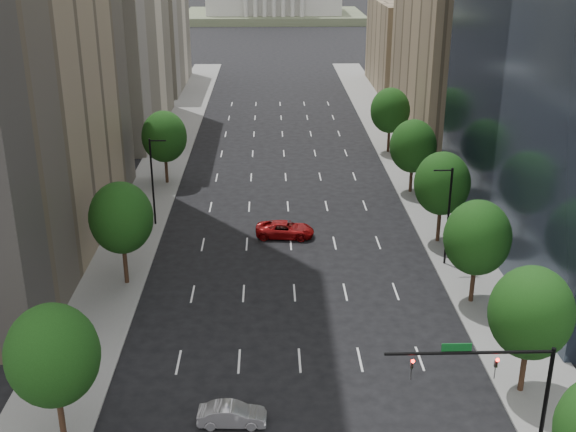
{
  "coord_description": "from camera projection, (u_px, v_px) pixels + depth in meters",
  "views": [
    {
      "loc": [
        -1.95,
        -2.21,
        27.39
      ],
      "look_at": [
        -0.62,
        46.89,
        8.0
      ],
      "focal_mm": 44.7,
      "sensor_mm": 36.0,
      "label": 1
    }
  ],
  "objects": [
    {
      "name": "filler_right",
      "position": [
        413.0,
        45.0,
        133.52
      ],
      "size": [
        14.0,
        26.0,
        16.0
      ],
      "primitive_type": "cube",
      "color": "#8C7759",
      "rests_on": "ground"
    },
    {
      "name": "midrise_cream_left",
      "position": [
        104.0,
        9.0,
        100.87
      ],
      "size": [
        14.0,
        30.0,
        35.0
      ],
      "primitive_type": "cube",
      "color": "beige",
      "rests_on": "ground"
    },
    {
      "name": "tree_right_3",
      "position": [
        442.0,
        184.0,
        66.14
      ],
      "size": [
        5.2,
        5.2,
        8.89
      ],
      "color": "#382316",
      "rests_on": "ground"
    },
    {
      "name": "parking_tan_right",
      "position": [
        460.0,
        29.0,
        100.27
      ],
      "size": [
        14.0,
        30.0,
        30.0
      ],
      "primitive_type": "cube",
      "color": "#8C7759",
      "rests_on": "ground"
    },
    {
      "name": "filler_left",
      "position": [
        146.0,
        39.0,
        134.68
      ],
      "size": [
        14.0,
        26.0,
        18.0
      ],
      "primitive_type": "cube",
      "color": "beige",
      "rests_on": "ground"
    },
    {
      "name": "tree_right_1",
      "position": [
        531.0,
        313.0,
        43.88
      ],
      "size": [
        5.2,
        5.2,
        8.75
      ],
      "color": "#382316",
      "rests_on": "ground"
    },
    {
      "name": "sidewalk_right",
      "position": [
        453.0,
        241.0,
        68.31
      ],
      "size": [
        6.0,
        200.0,
        0.15
      ],
      "primitive_type": "cube",
      "color": "slate",
      "rests_on": "ground"
    },
    {
      "name": "tree_left_2",
      "position": [
        164.0,
        137.0,
        82.25
      ],
      "size": [
        5.2,
        5.2,
        8.68
      ],
      "color": "#382316",
      "rests_on": "ground"
    },
    {
      "name": "tree_right_2",
      "position": [
        477.0,
        238.0,
        55.09
      ],
      "size": [
        5.2,
        5.2,
        8.61
      ],
      "color": "#382316",
      "rests_on": "ground"
    },
    {
      "name": "sidewalk_left",
      "position": [
        127.0,
        245.0,
        67.53
      ],
      "size": [
        6.0,
        200.0,
        0.15
      ],
      "primitive_type": "cube",
      "color": "slate",
      "rests_on": "ground"
    },
    {
      "name": "tree_right_4",
      "position": [
        413.0,
        146.0,
        79.32
      ],
      "size": [
        5.2,
        5.2,
        8.46
      ],
      "color": "#382316",
      "rests_on": "ground"
    },
    {
      "name": "tree_left_0",
      "position": [
        53.0,
        355.0,
        39.45
      ],
      "size": [
        5.2,
        5.2,
        8.75
      ],
      "color": "#382316",
      "rests_on": "ground"
    },
    {
      "name": "streetlight_rn",
      "position": [
        448.0,
        214.0,
        61.86
      ],
      "size": [
        1.7,
        0.2,
        9.0
      ],
      "color": "black",
      "rests_on": "ground"
    },
    {
      "name": "car_silver",
      "position": [
        232.0,
        415.0,
        42.7
      ],
      "size": [
        4.14,
        1.56,
        1.35
      ],
      "primitive_type": "imported",
      "rotation": [
        0.0,
        0.0,
        1.54
      ],
      "color": "#A3A3A8",
      "rests_on": "ground"
    },
    {
      "name": "traffic_signal",
      "position": [
        504.0,
        378.0,
        38.42
      ],
      "size": [
        9.12,
        0.4,
        7.38
      ],
      "color": "black",
      "rests_on": "ground"
    },
    {
      "name": "foothills",
      "position": [
        313.0,
        19.0,
        584.22
      ],
      "size": [
        720.0,
        413.0,
        263.0
      ],
      "color": "olive",
      "rests_on": "ground"
    },
    {
      "name": "tree_left_1",
      "position": [
        121.0,
        218.0,
        57.97
      ],
      "size": [
        5.2,
        5.2,
        8.97
      ],
      "color": "#382316",
      "rests_on": "ground"
    },
    {
      "name": "tree_right_5",
      "position": [
        390.0,
        111.0,
        94.09
      ],
      "size": [
        5.2,
        5.2,
        8.75
      ],
      "color": "#382316",
      "rests_on": "ground"
    },
    {
      "name": "streetlight_ln",
      "position": [
        153.0,
        180.0,
        70.48
      ],
      "size": [
        1.7,
        0.2,
        9.0
      ],
      "color": "black",
      "rests_on": "ground"
    },
    {
      "name": "car_red_far",
      "position": [
        285.0,
        229.0,
        69.18
      ],
      "size": [
        5.83,
        3.08,
        1.56
      ],
      "primitive_type": "imported",
      "rotation": [
        0.0,
        0.0,
        1.48
      ],
      "color": "maroon",
      "rests_on": "ground"
    }
  ]
}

